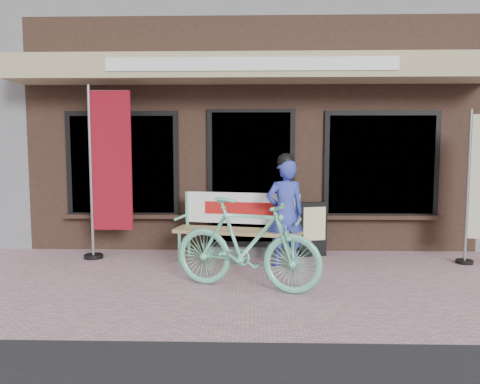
{
  "coord_description": "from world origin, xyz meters",
  "views": [
    {
      "loc": [
        0.02,
        -5.25,
        1.63
      ],
      "look_at": [
        -0.14,
        0.7,
        1.05
      ],
      "focal_mm": 35.0,
      "sensor_mm": 36.0,
      "label": 1
    }
  ],
  "objects_px": {
    "bench": "(239,222)",
    "person": "(285,211)",
    "bicycle": "(247,244)",
    "nobori_red": "(108,170)",
    "menu_stand": "(313,229)"
  },
  "relations": [
    {
      "from": "bench",
      "to": "person",
      "type": "relative_size",
      "value": 1.19
    },
    {
      "from": "bench",
      "to": "bicycle",
      "type": "distance_m",
      "value": 1.34
    },
    {
      "from": "nobori_red",
      "to": "menu_stand",
      "type": "xyz_separation_m",
      "value": [
        2.98,
        0.22,
        -0.88
      ]
    },
    {
      "from": "menu_stand",
      "to": "person",
      "type": "bearing_deg",
      "value": -143.17
    },
    {
      "from": "menu_stand",
      "to": "bench",
      "type": "bearing_deg",
      "value": -177.54
    },
    {
      "from": "person",
      "to": "nobori_red",
      "type": "relative_size",
      "value": 0.62
    },
    {
      "from": "bicycle",
      "to": "bench",
      "type": "bearing_deg",
      "value": 24.12
    },
    {
      "from": "bench",
      "to": "menu_stand",
      "type": "xyz_separation_m",
      "value": [
        1.09,
        0.33,
        -0.15
      ]
    },
    {
      "from": "person",
      "to": "menu_stand",
      "type": "xyz_separation_m",
      "value": [
        0.46,
        0.57,
        -0.34
      ]
    },
    {
      "from": "bicycle",
      "to": "nobori_red",
      "type": "height_order",
      "value": "nobori_red"
    },
    {
      "from": "nobori_red",
      "to": "menu_stand",
      "type": "bearing_deg",
      "value": 3.37
    },
    {
      "from": "bench",
      "to": "nobori_red",
      "type": "height_order",
      "value": "nobori_red"
    },
    {
      "from": "bicycle",
      "to": "menu_stand",
      "type": "relative_size",
      "value": 2.15
    },
    {
      "from": "nobori_red",
      "to": "menu_stand",
      "type": "height_order",
      "value": "nobori_red"
    },
    {
      "from": "bicycle",
      "to": "nobori_red",
      "type": "distance_m",
      "value": 2.59
    }
  ]
}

